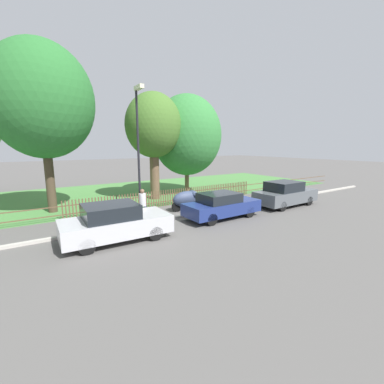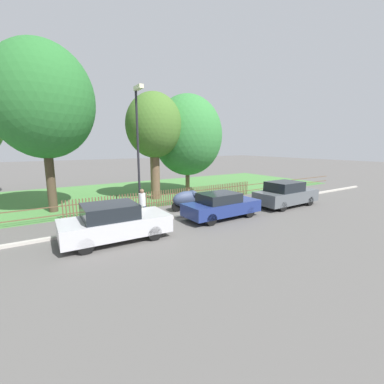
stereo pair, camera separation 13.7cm
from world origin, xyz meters
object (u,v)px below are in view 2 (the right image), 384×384
object	(u,v)px
tree_mid_park	(154,126)
street_lamp	(138,141)
covered_motorcycle	(187,199)
pedestrian_near_fence	(142,203)
tree_far_left	(187,135)
parked_car_black_saloon	(221,205)
tree_behind_motorcycle	(43,101)
parked_car_silver_hatchback	(114,222)
parked_car_navy_estate	(286,194)

from	to	relation	value
tree_mid_park	street_lamp	xyz separation A→B (m)	(-2.91, -4.62, -1.04)
covered_motorcycle	pedestrian_near_fence	distance (m)	3.14
covered_motorcycle	tree_far_left	distance (m)	6.72
parked_car_black_saloon	pedestrian_near_fence	world-z (taller)	pedestrian_near_fence
parked_car_black_saloon	tree_behind_motorcycle	world-z (taller)	tree_behind_motorcycle
covered_motorcycle	tree_far_left	bearing A→B (deg)	61.62
parked_car_silver_hatchback	parked_car_navy_estate	distance (m)	10.70
parked_car_navy_estate	covered_motorcycle	size ratio (longest dim) A/B	2.25
tree_behind_motorcycle	tree_far_left	bearing A→B (deg)	5.06
parked_car_silver_hatchback	tree_far_left	world-z (taller)	tree_far_left
tree_far_left	covered_motorcycle	bearing A→B (deg)	-121.69
parked_car_navy_estate	street_lamp	world-z (taller)	street_lamp
parked_car_navy_estate	tree_mid_park	bearing A→B (deg)	131.68
covered_motorcycle	tree_behind_motorcycle	distance (m)	9.39
parked_car_silver_hatchback	parked_car_black_saloon	world-z (taller)	parked_car_silver_hatchback
parked_car_black_saloon	street_lamp	xyz separation A→B (m)	(-3.72, 1.76, 3.29)
tree_behind_motorcycle	street_lamp	distance (m)	6.07
covered_motorcycle	parked_car_black_saloon	bearing A→B (deg)	-71.40
parked_car_navy_estate	tree_behind_motorcycle	distance (m)	14.86
parked_car_black_saloon	tree_mid_park	bearing A→B (deg)	96.40
street_lamp	tree_behind_motorcycle	bearing A→B (deg)	128.72
tree_mid_park	street_lamp	distance (m)	5.56
covered_motorcycle	tree_behind_motorcycle	xyz separation A→B (m)	(-6.65, 3.87, 5.38)
covered_motorcycle	street_lamp	size ratio (longest dim) A/B	0.30
pedestrian_near_fence	parked_car_navy_estate	bearing A→B (deg)	-151.72
parked_car_black_saloon	covered_motorcycle	world-z (taller)	parked_car_black_saloon
covered_motorcycle	tree_far_left	size ratio (longest dim) A/B	0.25
covered_motorcycle	tree_far_left	world-z (taller)	tree_far_left
parked_car_black_saloon	pedestrian_near_fence	xyz separation A→B (m)	(-3.69, 1.63, 0.25)
parked_car_navy_estate	tree_far_left	size ratio (longest dim) A/B	0.57
tree_behind_motorcycle	street_lamp	world-z (taller)	tree_behind_motorcycle
parked_car_navy_estate	tree_behind_motorcycle	world-z (taller)	tree_behind_motorcycle
parked_car_navy_estate	tree_behind_motorcycle	size ratio (longest dim) A/B	0.47
parked_car_navy_estate	tree_behind_motorcycle	bearing A→B (deg)	152.27
tree_far_left	pedestrian_near_fence	bearing A→B (deg)	-137.72
covered_motorcycle	tree_far_left	xyz separation A→B (m)	(2.91, 4.71, 3.80)
pedestrian_near_fence	street_lamp	bearing A→B (deg)	-37.52
parked_car_black_saloon	parked_car_navy_estate	world-z (taller)	parked_car_navy_estate
parked_car_black_saloon	pedestrian_near_fence	bearing A→B (deg)	155.32
tree_mid_park	pedestrian_near_fence	world-z (taller)	tree_mid_park
parked_car_navy_estate	tree_mid_park	size ratio (longest dim) A/B	0.59
street_lamp	parked_car_silver_hatchback	bearing A→B (deg)	-133.98
parked_car_silver_hatchback	pedestrian_near_fence	size ratio (longest dim) A/B	2.56
parked_car_silver_hatchback	tree_mid_park	xyz separation A→B (m)	(4.78, 6.56, 4.27)
tree_behind_motorcycle	pedestrian_near_fence	xyz separation A→B (m)	(3.60, -4.58, -5.14)
parked_car_black_saloon	pedestrian_near_fence	distance (m)	4.04
parked_car_silver_hatchback	pedestrian_near_fence	distance (m)	2.63
parked_car_black_saloon	tree_far_left	distance (m)	8.33
tree_far_left	street_lamp	distance (m)	8.01
parked_car_black_saloon	covered_motorcycle	xyz separation A→B (m)	(-0.64, 2.34, 0.01)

